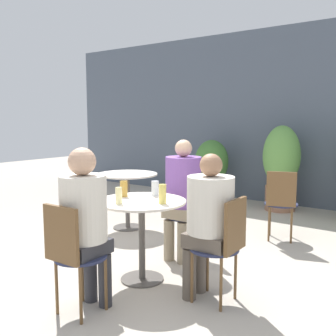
# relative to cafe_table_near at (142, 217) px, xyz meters

# --- Properties ---
(ground_plane) EXTENTS (20.00, 20.00, 0.00)m
(ground_plane) POSITION_rel_cafe_table_near_xyz_m (0.00, -0.13, -0.58)
(ground_plane) COLOR #B2A899
(storefront_wall) EXTENTS (10.00, 0.06, 3.00)m
(storefront_wall) POSITION_rel_cafe_table_near_xyz_m (0.00, 3.94, 0.92)
(storefront_wall) COLOR #4C5666
(storefront_wall) RESTS_ON ground_plane
(cafe_table_near) EXTENTS (0.80, 0.80, 0.74)m
(cafe_table_near) POSITION_rel_cafe_table_near_xyz_m (0.00, 0.00, 0.00)
(cafe_table_near) COLOR #514C47
(cafe_table_near) RESTS_ON ground_plane
(cafe_table_far) EXTENTS (0.80, 0.80, 0.74)m
(cafe_table_far) POSITION_rel_cafe_table_near_xyz_m (-1.27, 1.20, 0.00)
(cafe_table_far) COLOR #514C47
(cafe_table_far) RESTS_ON ground_plane
(bistro_chair_0) EXTENTS (0.40, 0.40, 0.86)m
(bistro_chair_0) POSITION_rel_cafe_table_near_xyz_m (0.02, -0.83, -0.07)
(bistro_chair_0) COLOR #232847
(bistro_chair_0) RESTS_ON ground_plane
(bistro_chair_1) EXTENTS (0.40, 0.40, 0.86)m
(bistro_chair_1) POSITION_rel_cafe_table_near_xyz_m (0.83, 0.02, -0.07)
(bistro_chair_1) COLOR #232847
(bistro_chair_1) RESTS_ON ground_plane
(bistro_chair_2) EXTENTS (0.40, 0.40, 0.86)m
(bistro_chair_2) POSITION_rel_cafe_table_near_xyz_m (-0.02, 0.83, -0.07)
(bistro_chair_2) COLOR #232847
(bistro_chair_2) RESTS_ON ground_plane
(bistro_chair_3) EXTENTS (0.43, 0.44, 0.86)m
(bistro_chair_3) POSITION_rel_cafe_table_near_xyz_m (-0.65, 1.88, -0.07)
(bistro_chair_3) COLOR #232847
(bistro_chair_3) RESTS_ON ground_plane
(bistro_chair_4) EXTENTS (0.42, 0.44, 0.86)m
(bistro_chair_4) POSITION_rel_cafe_table_near_xyz_m (0.60, 1.85, -0.07)
(bistro_chair_4) COLOR #232847
(bistro_chair_4) RESTS_ON ground_plane
(seated_person_0) EXTENTS (0.35, 0.36, 1.26)m
(seated_person_0) POSITION_rel_cafe_table_near_xyz_m (0.02, -0.68, 0.15)
(seated_person_0) COLOR #2D2D33
(seated_person_0) RESTS_ON ground_plane
(seated_person_1) EXTENTS (0.39, 0.38, 1.20)m
(seated_person_1) POSITION_rel_cafe_table_near_xyz_m (0.68, 0.02, 0.12)
(seated_person_1) COLOR brown
(seated_person_1) RESTS_ON ground_plane
(seated_person_2) EXTENTS (0.37, 0.38, 1.25)m
(seated_person_2) POSITION_rel_cafe_table_near_xyz_m (-0.02, 0.68, 0.15)
(seated_person_2) COLOR gray
(seated_person_2) RESTS_ON ground_plane
(beer_glass_0) EXTENTS (0.07, 0.07, 0.14)m
(beer_glass_0) POSITION_rel_cafe_table_near_xyz_m (-0.03, 0.24, 0.23)
(beer_glass_0) COLOR silver
(beer_glass_0) RESTS_ON cafe_table_near
(beer_glass_1) EXTENTS (0.07, 0.07, 0.15)m
(beer_glass_1) POSITION_rel_cafe_table_near_xyz_m (-0.24, 0.02, 0.23)
(beer_glass_1) COLOR #B28433
(beer_glass_1) RESTS_ON cafe_table_near
(beer_glass_2) EXTENTS (0.06, 0.06, 0.14)m
(beer_glass_2) POSITION_rel_cafe_table_near_xyz_m (-0.06, -0.23, 0.23)
(beer_glass_2) COLOR beige
(beer_glass_2) RESTS_ON cafe_table_near
(beer_glass_3) EXTENTS (0.07, 0.07, 0.17)m
(beer_glass_3) POSITION_rel_cafe_table_near_xyz_m (0.24, -0.00, 0.24)
(beer_glass_3) COLOR #DBC65B
(beer_glass_3) RESTS_ON cafe_table_near
(potted_plant_0) EXTENTS (0.60, 0.60, 1.09)m
(potted_plant_0) POSITION_rel_cafe_table_near_xyz_m (-1.25, 3.40, 0.04)
(potted_plant_0) COLOR #47423D
(potted_plant_0) RESTS_ON ground_plane
(potted_plant_1) EXTENTS (0.59, 0.59, 1.36)m
(potted_plant_1) POSITION_rel_cafe_table_near_xyz_m (0.01, 3.44, 0.15)
(potted_plant_1) COLOR #93664C
(potted_plant_1) RESTS_ON ground_plane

